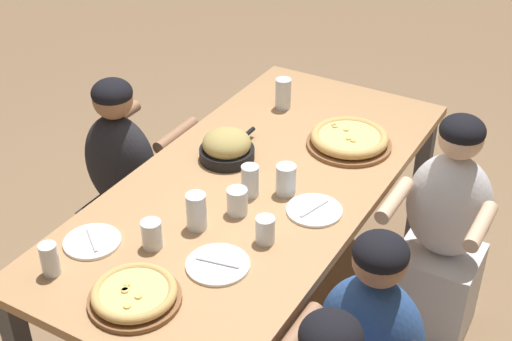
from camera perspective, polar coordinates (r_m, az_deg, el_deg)
The scene contains 18 objects.
ground_plane at distance 3.40m, azimuth 0.00°, elevation -12.08°, with size 18.00×18.00×0.00m, color #896B4C.
dining_table at distance 2.94m, azimuth 0.00°, elevation -2.19°, with size 2.04×0.95×0.80m.
pizza_board_main at distance 2.35m, azimuth -9.70°, elevation -9.77°, with size 0.30×0.30×0.05m.
pizza_board_second at distance 3.14m, azimuth 7.47°, elevation 2.48°, with size 0.37×0.37×0.06m.
skillet_bowl at distance 3.01m, azimuth -2.34°, elevation 1.90°, with size 0.34×0.24×0.13m.
empty_plate_a at distance 2.47m, azimuth -3.07°, elevation -7.53°, with size 0.22×0.22×0.02m.
empty_plate_b at distance 2.63m, azimuth -12.97°, elevation -5.57°, with size 0.21×0.21×0.02m.
empty_plate_c at distance 2.72m, azimuth 4.68°, elevation -3.20°, with size 0.22×0.22×0.02m.
drinking_glass_a at distance 2.68m, azimuth -1.51°, elevation -2.48°, with size 0.08×0.08×0.11m.
drinking_glass_b at distance 2.78m, azimuth -0.48°, elevation -0.92°, with size 0.07×0.07×0.13m.
drinking_glass_c at distance 2.50m, azimuth -16.18°, elevation -6.85°, with size 0.06×0.06×0.12m.
drinking_glass_d at distance 2.79m, azimuth 2.40°, elevation -0.88°, with size 0.08×0.08×0.13m.
drinking_glass_e at distance 2.61m, azimuth -4.78°, elevation -3.40°, with size 0.08×0.08×0.14m.
drinking_glass_f at distance 3.42m, azimuth 2.19°, elevation 6.07°, with size 0.08×0.08×0.15m.
drinking_glass_g at distance 2.54m, azimuth -8.34°, elevation -5.08°, with size 0.07×0.07×0.11m.
drinking_glass_h at distance 2.55m, azimuth 0.74°, elevation -4.91°, with size 0.07×0.07×0.10m.
diner_near_midright at distance 3.16m, azimuth 14.69°, elevation -5.48°, with size 0.51×0.40×1.10m.
diner_far_center at distance 3.39m, azimuth -10.44°, elevation -2.00°, with size 0.51×0.40×1.09m.
Camera 1 is at (-2.09, -1.21, 2.40)m, focal length 50.00 mm.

